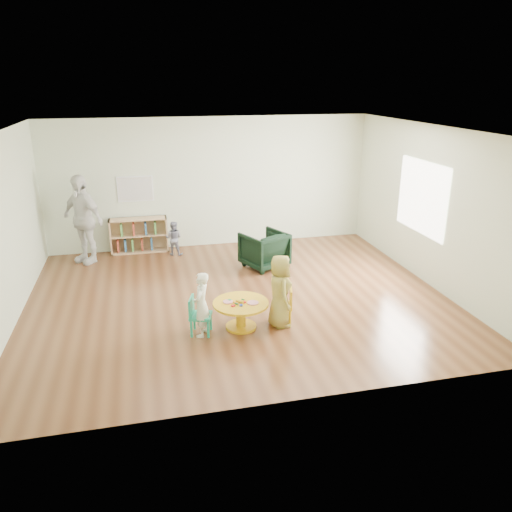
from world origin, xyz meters
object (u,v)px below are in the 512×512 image
Objects in this scene: kid_chair_left at (198,314)px; kid_chair_right at (285,304)px; bookshelf at (138,235)px; armchair at (264,250)px; toddler at (174,238)px; child_right at (280,291)px; activity_table at (241,310)px; adult_caretaker at (83,219)px; child_left at (201,305)px.

kid_chair_left is 1.00× the size of kid_chair_right.
bookshelf reaches higher than armchair.
toddler is at bearing 36.24° from kid_chair_right.
child_right is at bearing 57.03° from armchair.
activity_table is at bearing 109.66° from kid_chair_left.
bookshelf reaches higher than kid_chair_right.
armchair is 0.44× the size of adult_caretaker.
child_left is 1.32× the size of toddler.
armchair is at bearing 26.49° from adult_caretaker.
child_left is 3.66m from toddler.
bookshelf is at bearing -56.50° from armchair.
toddler is (0.72, -0.38, 0.00)m from bookshelf.
child_right is (-0.38, -2.47, 0.20)m from armchair.
activity_table is 1.45× the size of kid_chair_left.
child_left reaches higher than bookshelf.
armchair is at bearing 163.37° from kid_chair_left.
kid_chair_right is 0.51× the size of child_right.
armchair is 2.03m from toddler.
kid_chair_right is 2.44m from armchair.
child_right reaches higher than bookshelf.
kid_chair_right is at bearing 59.01° from armchair.
armchair is at bearing 173.11° from child_left.
toddler is (-0.72, 3.56, 0.08)m from activity_table.
kid_chair_right is at bearing 0.38° from activity_table.
adult_caretaker reaches higher than child_right.
child_left is (0.05, -0.06, 0.18)m from kid_chair_left.
kid_chair_right is 4.47m from bookshelf.
kid_chair_right is 0.27m from child_right.
child_right reaches higher than armchair.
kid_chair_right is 0.32× the size of adult_caretaker.
child_left is at bearing 111.41° from toddler.
adult_caretaker is at bearing 19.79° from toddler.
armchair is 2.50m from child_right.
toddler is 0.41× the size of adult_caretaker.
child_left is 4.13m from adult_caretaker.
kid_chair_left is at bearing 32.52° from armchair.
armchair is at bearing 8.02° from kid_chair_right.
adult_caretaker is (-3.17, 3.54, 0.59)m from kid_chair_right.
activity_table is 0.86× the size of child_left.
toddler is (-1.31, 3.60, -0.19)m from child_right.
activity_table is 0.74× the size of child_right.
bookshelf is at bearing 65.17° from adult_caretaker.
toddler is (-1.69, 1.13, 0.01)m from armchair.
kid_chair_left is 3.59m from toddler.
armchair is at bearing 68.33° from activity_table.
adult_caretaker reaches higher than armchair.
child_right is at bearing 129.40° from toddler.
kid_chair_left is at bearing 106.42° from kid_chair_right.
activity_table is at bearing 123.84° from child_left.
armchair is at bearing -32.20° from bookshelf.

